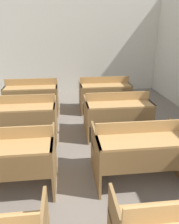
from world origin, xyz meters
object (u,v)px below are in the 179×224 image
bench_third_left (23,116)px  bench_back_right (104,92)px  bench_third_right (117,112)px  bench_second_left (6,156)px  bench_second_right (140,149)px  bench_back_left (32,95)px

bench_third_left → bench_back_right: (1.68, 1.28, 0.00)m
bench_third_left → bench_third_right: size_ratio=1.00×
bench_third_right → bench_second_left: bearing=-142.7°
bench_third_right → bench_back_right: same height
bench_second_right → bench_back_right: same height
bench_second_right → bench_back_right: size_ratio=1.00×
bench_back_left → bench_back_right: same height
bench_second_left → bench_back_right: size_ratio=1.00×
bench_second_right → bench_third_right: size_ratio=1.00×
bench_second_left → bench_third_right: same height
bench_second_left → bench_third_left: 1.29m
bench_second_left → bench_third_left: (-0.02, 1.29, 0.00)m
bench_third_left → bench_third_right: 1.68m
bench_third_right → bench_back_right: bearing=90.0°
bench_second_right → bench_back_left: bearing=122.9°
bench_second_left → bench_back_left: 2.57m
bench_back_right → bench_second_right: bearing=-90.1°
bench_second_left → bench_second_right: 1.66m
bench_third_left → bench_back_left: bearing=89.9°
bench_back_left → bench_third_left: bearing=-90.1°
bench_third_left → bench_third_right: same height
bench_second_left → bench_third_left: bearing=90.7°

